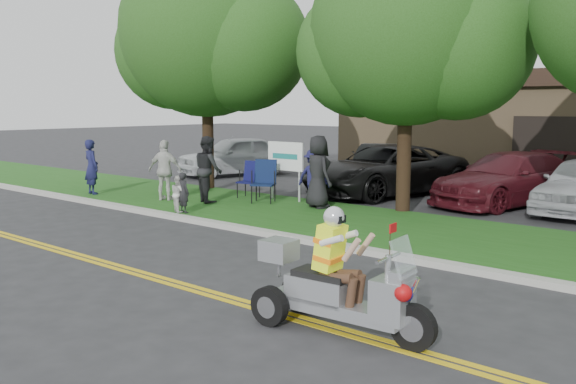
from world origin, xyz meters
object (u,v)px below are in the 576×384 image
Objects in this scene: spectator_adult_mid at (208,169)px; parked_car_right at (508,179)px; lawn_chair_a at (251,177)px; parked_car_mid at (385,170)px; parked_car_left at (383,167)px; trike_scooter at (335,288)px; spectator_adult_left at (92,167)px; lawn_chair_b at (264,178)px; parked_car_far_left at (235,156)px; spectator_adult_right at (165,170)px.

parked_car_right is (6.31, 5.49, -0.29)m from spectator_adult_mid.
lawn_chair_a is 0.19× the size of parked_car_mid.
parked_car_left reaches higher than lawn_chair_a.
trike_scooter is 12.81m from spectator_adult_left.
lawn_chair_b reaches higher than lawn_chair_a.
spectator_adult_left is at bearing 42.31° from spectator_adult_mid.
lawn_chair_a is 6.59m from parked_car_far_left.
lawn_chair_b is 0.69× the size of spectator_adult_right.
spectator_adult_mid is at bearing -166.02° from lawn_chair_b.
parked_car_far_left is (-4.95, 4.35, 0.09)m from lawn_chair_a.
trike_scooter is 0.43× the size of parked_car_mid.
spectator_adult_right reaches higher than parked_car_right.
parked_car_far_left is at bearing -172.09° from parked_car_mid.
spectator_adult_left is 12.16m from parked_car_right.
spectator_adult_mid is 0.33× the size of parked_car_mid.
spectator_adult_right is 0.30× the size of parked_car_mid.
parked_car_right is at bearing 17.27° from parked_car_far_left.
spectator_adult_right is at bearing -110.90° from parked_car_mid.
parked_car_mid is at bearing -128.37° from spectator_adult_left.
spectator_adult_mid is 6.28m from parked_car_left.
parked_car_left reaches higher than lawn_chair_b.
lawn_chair_a is at bearing -129.00° from parked_car_right.
spectator_adult_left is at bearing -10.44° from spectator_adult_right.
spectator_adult_left reaches higher than parked_car_left.
lawn_chair_a is 0.64× the size of spectator_adult_left.
parked_car_far_left is 1.02× the size of parked_car_left.
lawn_chair_a is at bearing -109.90° from parked_car_mid.
lawn_chair_b is at bearing -170.36° from spectator_adult_right.
trike_scooter is at bearing -63.27° from parked_car_right.
lawn_chair_a is 2.45m from spectator_adult_right.
parked_car_left is (3.17, 6.50, -0.21)m from spectator_adult_right.
lawn_chair_a is 0.23× the size of parked_car_left.
spectator_adult_right reaches higher than parked_car_mid.
parked_car_far_left is at bearing -164.49° from parked_car_right.
trike_scooter is 2.04× the size of lawn_chair_b.
parked_car_right reaches higher than lawn_chair_a.
lawn_chair_b is 7.51m from parked_car_far_left.
spectator_adult_left is (-5.01, -2.22, 0.17)m from lawn_chair_b.
parked_car_right is (3.64, 0.54, -0.05)m from parked_car_mid.
parked_car_left is 0.81× the size of parked_car_mid.
spectator_adult_left is at bearing 156.32° from trike_scooter.
spectator_adult_right is (-9.40, 4.97, 0.41)m from trike_scooter.
parked_car_far_left is 6.66m from parked_car_left.
lawn_chair_a is (-7.94, 6.92, 0.15)m from trike_scooter.
spectator_adult_left reaches higher than parked_car_far_left.
parked_car_far_left is (-12.89, 11.27, 0.24)m from trike_scooter.
trike_scooter is 10.64m from spectator_adult_right.
lawn_chair_b is at bearing -20.34° from parked_car_far_left.
parked_car_left is at bearing -83.31° from spectator_adult_mid.
spectator_adult_left is at bearing 176.33° from lawn_chair_b.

